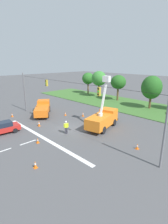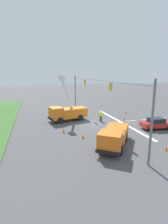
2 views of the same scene
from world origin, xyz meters
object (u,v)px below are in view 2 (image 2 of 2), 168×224
at_px(sedan_red, 157,123).
at_px(traffic_cone_near_bucket, 122,127).
at_px(utility_truck_support_near, 114,136).
at_px(traffic_cone_mid_left, 63,130).
at_px(traffic_cone_foreground_right, 71,110).
at_px(traffic_cone_foreground_left, 124,118).
at_px(traffic_cone_mid_right, 83,135).
at_px(traffic_cone_lane_edge_b, 166,147).
at_px(traffic_cone_lane_edge_a, 125,111).
at_px(utility_truck_bucket_lift, 67,112).
at_px(road_worker, 101,115).

relative_size(sedan_red, traffic_cone_near_bucket, 5.47).
distance_m(utility_truck_support_near, traffic_cone_mid_left, 7.30).
bearing_deg(traffic_cone_foreground_right, traffic_cone_foreground_left, -141.33).
relative_size(traffic_cone_foreground_right, traffic_cone_mid_right, 0.95).
height_order(utility_truck_support_near, traffic_cone_lane_edge_b, utility_truck_support_near).
distance_m(sedan_red, traffic_cone_lane_edge_b, 7.32).
bearing_deg(traffic_cone_lane_edge_a, traffic_cone_near_bucket, 148.13).
xyz_separation_m(utility_truck_bucket_lift, traffic_cone_mid_right, (-8.34, -0.21, -1.12)).
distance_m(road_worker, traffic_cone_foreground_left, 4.19).
relative_size(traffic_cone_foreground_left, traffic_cone_mid_right, 0.96).
relative_size(utility_truck_support_near, traffic_cone_near_bucket, 8.32).
bearing_deg(traffic_cone_foreground_right, utility_truck_support_near, -178.18).
bearing_deg(traffic_cone_mid_left, traffic_cone_near_bucket, -97.55).
height_order(traffic_cone_foreground_right, traffic_cone_near_bucket, traffic_cone_near_bucket).
distance_m(utility_truck_support_near, traffic_cone_mid_right, 4.21).
bearing_deg(traffic_cone_lane_edge_b, utility_truck_bucket_lift, 27.22).
bearing_deg(utility_truck_support_near, traffic_cone_mid_right, 36.97).
height_order(road_worker, traffic_cone_near_bucket, road_worker).
xyz_separation_m(utility_truck_bucket_lift, traffic_cone_foreground_left, (-2.14, -9.20, -1.13)).
relative_size(traffic_cone_near_bucket, traffic_cone_lane_edge_a, 1.16).
distance_m(utility_truck_bucket_lift, traffic_cone_near_bucket, 9.38).
height_order(utility_truck_bucket_lift, traffic_cone_near_bucket, utility_truck_bucket_lift).
relative_size(utility_truck_support_near, traffic_cone_foreground_right, 10.55).
height_order(utility_truck_support_near, traffic_cone_foreground_left, utility_truck_support_near).
xyz_separation_m(road_worker, traffic_cone_mid_left, (-3.88, 6.75, -0.62)).
xyz_separation_m(traffic_cone_foreground_right, traffic_cone_mid_left, (-12.58, 3.80, 0.07)).
bearing_deg(road_worker, utility_truck_support_near, 166.18).
xyz_separation_m(traffic_cone_foreground_left, traffic_cone_near_bucket, (-4.77, 2.94, 0.09)).
bearing_deg(traffic_cone_lane_edge_b, traffic_cone_near_bucket, 7.96).
xyz_separation_m(utility_truck_support_near, traffic_cone_mid_left, (5.79, 4.38, -0.77)).
bearing_deg(traffic_cone_mid_right, traffic_cone_foreground_left, -55.37).
bearing_deg(traffic_cone_lane_edge_b, sedan_red, -31.13).
bearing_deg(traffic_cone_foreground_left, traffic_cone_lane_edge_b, 170.83).
bearing_deg(road_worker, traffic_cone_mid_left, 119.87).
height_order(traffic_cone_mid_right, traffic_cone_lane_edge_a, traffic_cone_lane_edge_a).
xyz_separation_m(utility_truck_support_near, traffic_cone_mid_right, (3.30, 2.48, -0.81)).
relative_size(utility_truck_support_near, traffic_cone_mid_left, 8.88).
relative_size(utility_truck_support_near, sedan_red, 1.52).
relative_size(utility_truck_bucket_lift, road_worker, 4.12).
bearing_deg(sedan_red, road_worker, 45.40).
relative_size(traffic_cone_foreground_left, traffic_cone_near_bucket, 0.80).
distance_m(sedan_red, traffic_cone_mid_left, 12.89).
bearing_deg(traffic_cone_foreground_right, traffic_cone_lane_edge_a, -114.97).
height_order(traffic_cone_foreground_right, traffic_cone_mid_left, traffic_cone_mid_left).
distance_m(traffic_cone_foreground_left, traffic_cone_mid_left, 11.50).
relative_size(traffic_cone_mid_right, traffic_cone_near_bucket, 0.83).
distance_m(utility_truck_bucket_lift, traffic_cone_mid_right, 8.42).
xyz_separation_m(road_worker, traffic_cone_near_bucket, (-4.93, -1.19, -0.60)).
height_order(utility_truck_bucket_lift, traffic_cone_lane_edge_b, utility_truck_bucket_lift).
height_order(traffic_cone_foreground_left, traffic_cone_mid_right, traffic_cone_mid_right).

